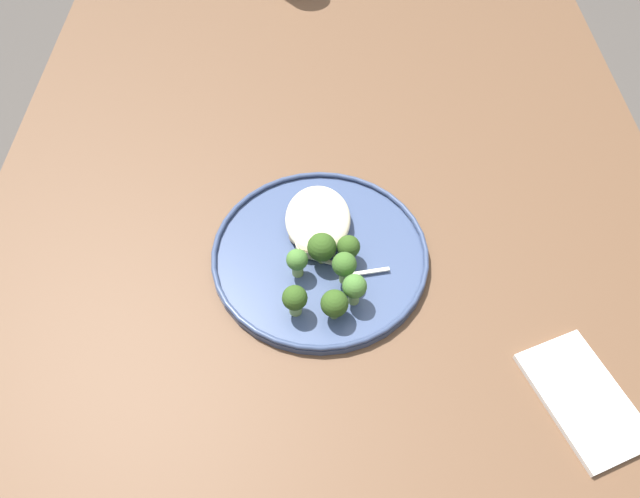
# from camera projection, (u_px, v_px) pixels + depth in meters

# --- Properties ---
(ground) EXTENTS (6.00, 6.00, 0.00)m
(ground) POSITION_uv_depth(u_px,v_px,m) (326.00, 413.00, 1.41)
(ground) COLOR #47423D
(wooden_dining_table) EXTENTS (1.40, 1.00, 0.74)m
(wooden_dining_table) POSITION_uv_depth(u_px,v_px,m) (330.00, 257.00, 0.88)
(wooden_dining_table) COLOR brown
(wooden_dining_table) RESTS_ON ground
(dinner_plate) EXTENTS (0.29, 0.29, 0.02)m
(dinner_plate) POSITION_uv_depth(u_px,v_px,m) (320.00, 254.00, 0.78)
(dinner_plate) COLOR #38476B
(dinner_plate) RESTS_ON wooden_dining_table
(noodle_bed) EXTENTS (0.12, 0.09, 0.03)m
(noodle_bed) POSITION_uv_depth(u_px,v_px,m) (318.00, 219.00, 0.79)
(noodle_bed) COLOR beige
(noodle_bed) RESTS_ON dinner_plate
(seared_scallop_right_edge) EXTENTS (0.03, 0.03, 0.01)m
(seared_scallop_right_edge) POSITION_uv_depth(u_px,v_px,m) (300.00, 233.00, 0.78)
(seared_scallop_right_edge) COLOR #DBB77A
(seared_scallop_right_edge) RESTS_ON dinner_plate
(seared_scallop_tilted_round) EXTENTS (0.03, 0.03, 0.01)m
(seared_scallop_tilted_round) POSITION_uv_depth(u_px,v_px,m) (326.00, 248.00, 0.77)
(seared_scallop_tilted_round) COLOR #E5C689
(seared_scallop_tilted_round) RESTS_ON dinner_plate
(seared_scallop_tiny_bay) EXTENTS (0.03, 0.03, 0.01)m
(seared_scallop_tiny_bay) POSITION_uv_depth(u_px,v_px,m) (336.00, 220.00, 0.79)
(seared_scallop_tiny_bay) COLOR beige
(seared_scallop_tiny_bay) RESTS_ON dinner_plate
(seared_scallop_on_noodles) EXTENTS (0.03, 0.03, 0.02)m
(seared_scallop_on_noodles) POSITION_uv_depth(u_px,v_px,m) (308.00, 246.00, 0.77)
(seared_scallop_on_noodles) COLOR beige
(seared_scallop_on_noodles) RESTS_ON dinner_plate
(seared_scallop_center_golden) EXTENTS (0.02, 0.02, 0.01)m
(seared_scallop_center_golden) POSITION_uv_depth(u_px,v_px,m) (304.00, 207.00, 0.81)
(seared_scallop_center_golden) COLOR #E5C689
(seared_scallop_center_golden) RESTS_ON dinner_plate
(broccoli_floret_front_edge) EXTENTS (0.03, 0.03, 0.05)m
(broccoli_floret_front_edge) POSITION_uv_depth(u_px,v_px,m) (344.00, 265.00, 0.72)
(broccoli_floret_front_edge) COLOR #89A356
(broccoli_floret_front_edge) RESTS_ON dinner_plate
(broccoli_floret_beside_noodles) EXTENTS (0.03, 0.03, 0.05)m
(broccoli_floret_beside_noodles) POSITION_uv_depth(u_px,v_px,m) (354.00, 288.00, 0.71)
(broccoli_floret_beside_noodles) COLOR #89A356
(broccoli_floret_beside_noodles) RESTS_ON dinner_plate
(broccoli_floret_split_head) EXTENTS (0.03, 0.03, 0.04)m
(broccoli_floret_split_head) POSITION_uv_depth(u_px,v_px,m) (348.00, 247.00, 0.75)
(broccoli_floret_split_head) COLOR #89A356
(broccoli_floret_split_head) RESTS_ON dinner_plate
(broccoli_floret_near_rim) EXTENTS (0.04, 0.04, 0.05)m
(broccoli_floret_near_rim) POSITION_uv_depth(u_px,v_px,m) (322.00, 247.00, 0.74)
(broccoli_floret_near_rim) COLOR #89A356
(broccoli_floret_near_rim) RESTS_ON dinner_plate
(broccoli_floret_right_tilted) EXTENTS (0.03, 0.03, 0.04)m
(broccoli_floret_right_tilted) POSITION_uv_depth(u_px,v_px,m) (297.00, 261.00, 0.73)
(broccoli_floret_right_tilted) COLOR #89A356
(broccoli_floret_right_tilted) RESTS_ON dinner_plate
(broccoli_floret_tall_stalk) EXTENTS (0.03, 0.03, 0.05)m
(broccoli_floret_tall_stalk) POSITION_uv_depth(u_px,v_px,m) (295.00, 299.00, 0.70)
(broccoli_floret_tall_stalk) COLOR #89A356
(broccoli_floret_tall_stalk) RESTS_ON dinner_plate
(broccoli_floret_left_leaning) EXTENTS (0.03, 0.03, 0.05)m
(broccoli_floret_left_leaning) POSITION_uv_depth(u_px,v_px,m) (334.00, 304.00, 0.70)
(broccoli_floret_left_leaning) COLOR #7A994C
(broccoli_floret_left_leaning) RESTS_ON dinner_plate
(onion_sliver_curled_piece) EXTENTS (0.01, 0.05, 0.00)m
(onion_sliver_curled_piece) POSITION_uv_depth(u_px,v_px,m) (369.00, 272.00, 0.75)
(onion_sliver_curled_piece) COLOR silver
(onion_sliver_curled_piece) RESTS_ON dinner_plate
(onion_sliver_short_strip) EXTENTS (0.02, 0.05, 0.00)m
(onion_sliver_short_strip) POSITION_uv_depth(u_px,v_px,m) (324.00, 261.00, 0.76)
(onion_sliver_short_strip) COLOR silver
(onion_sliver_short_strip) RESTS_ON dinner_plate
(folded_napkin) EXTENTS (0.17, 0.14, 0.01)m
(folded_napkin) POSITION_uv_depth(u_px,v_px,m) (583.00, 398.00, 0.66)
(folded_napkin) COLOR white
(folded_napkin) RESTS_ON wooden_dining_table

